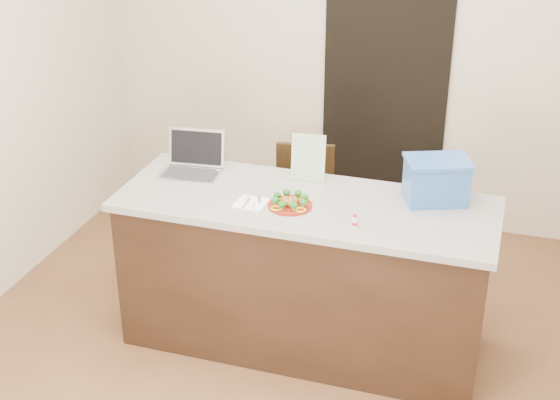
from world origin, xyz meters
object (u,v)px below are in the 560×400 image
(plate, at_px, (290,205))
(chair, at_px, (301,202))
(island, at_px, (305,273))
(yogurt_bottle, at_px, (355,222))
(napkin, at_px, (251,203))
(blue_box, at_px, (436,180))
(laptop, at_px, (193,161))

(plate, bearing_deg, chair, 102.32)
(plate, xyz_separation_m, chair, (-0.20, 0.90, -0.43))
(island, xyz_separation_m, yogurt_bottle, (0.32, -0.22, 0.49))
(plate, distance_m, napkin, 0.21)
(blue_box, bearing_deg, yogurt_bottle, -149.99)
(laptop, bearing_deg, plate, -28.23)
(yogurt_bottle, height_order, chair, yogurt_bottle)
(laptop, xyz_separation_m, blue_box, (1.40, 0.03, 0.06))
(island, height_order, yogurt_bottle, yogurt_bottle)
(island, xyz_separation_m, napkin, (-0.27, -0.12, 0.46))
(yogurt_bottle, height_order, laptop, laptop)
(island, relative_size, plate, 8.71)
(plate, xyz_separation_m, napkin, (-0.21, -0.03, -0.01))
(napkin, height_order, chair, napkin)
(plate, relative_size, laptop, 0.66)
(island, bearing_deg, chair, 107.63)
(yogurt_bottle, xyz_separation_m, laptop, (-1.05, 0.40, 0.04))
(yogurt_bottle, bearing_deg, laptop, 159.41)
(yogurt_bottle, bearing_deg, island, 145.83)
(blue_box, bearing_deg, island, 176.64)
(yogurt_bottle, bearing_deg, napkin, 171.05)
(island, xyz_separation_m, plate, (-0.06, -0.09, 0.47))
(plate, relative_size, napkin, 1.47)
(laptop, distance_m, blue_box, 1.40)
(napkin, distance_m, blue_box, 1.00)
(chair, bearing_deg, laptop, -137.06)
(island, bearing_deg, laptop, 166.25)
(laptop, height_order, blue_box, blue_box)
(yogurt_bottle, relative_size, laptop, 0.19)
(plate, bearing_deg, napkin, -171.49)
(island, bearing_deg, plate, -123.45)
(napkin, xyz_separation_m, blue_box, (0.93, 0.33, 0.12))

